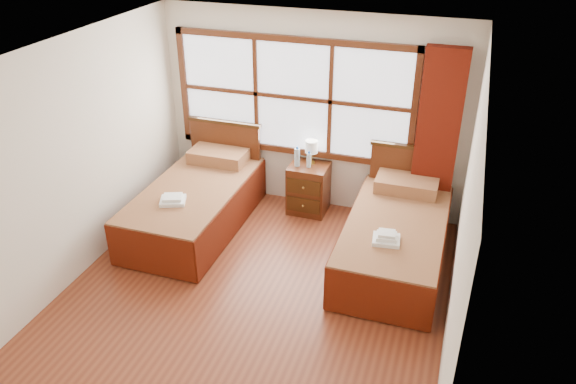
% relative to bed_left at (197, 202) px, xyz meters
% --- Properties ---
extents(floor, '(4.50, 4.50, 0.00)m').
position_rel_bed_left_xyz_m(floor, '(1.20, -1.20, -0.33)').
color(floor, brown).
rests_on(floor, ground).
extents(ceiling, '(4.50, 4.50, 0.00)m').
position_rel_bed_left_xyz_m(ceiling, '(1.20, -1.20, 2.27)').
color(ceiling, white).
rests_on(ceiling, wall_back).
extents(wall_back, '(4.00, 0.00, 4.00)m').
position_rel_bed_left_xyz_m(wall_back, '(1.20, 1.05, 0.97)').
color(wall_back, silver).
rests_on(wall_back, floor).
extents(wall_left, '(0.00, 4.50, 4.50)m').
position_rel_bed_left_xyz_m(wall_left, '(-0.80, -1.20, 0.97)').
color(wall_left, silver).
rests_on(wall_left, floor).
extents(wall_right, '(0.00, 4.50, 4.50)m').
position_rel_bed_left_xyz_m(wall_right, '(3.20, -1.20, 0.97)').
color(wall_right, silver).
rests_on(wall_right, floor).
extents(window, '(3.16, 0.06, 1.56)m').
position_rel_bed_left_xyz_m(window, '(0.95, 1.02, 1.17)').
color(window, white).
rests_on(window, wall_back).
extents(curtain, '(0.50, 0.16, 2.30)m').
position_rel_bed_left_xyz_m(curtain, '(2.80, 0.91, 0.84)').
color(curtain, '#601509').
rests_on(curtain, wall_back).
extents(bed_left, '(1.12, 2.17, 1.09)m').
position_rel_bed_left_xyz_m(bed_left, '(0.00, 0.00, 0.00)').
color(bed_left, '#39200C').
rests_on(bed_left, floor).
extents(bed_right, '(1.10, 2.13, 1.07)m').
position_rel_bed_left_xyz_m(bed_right, '(2.53, 0.00, -0.01)').
color(bed_right, '#39200C').
rests_on(bed_right, floor).
extents(nightstand, '(0.50, 0.49, 0.67)m').
position_rel_bed_left_xyz_m(nightstand, '(1.25, 0.80, 0.00)').
color(nightstand, '#502411').
rests_on(nightstand, floor).
extents(towels_left, '(0.36, 0.34, 0.09)m').
position_rel_bed_left_xyz_m(towels_left, '(-0.05, -0.48, 0.29)').
color(towels_left, white).
rests_on(towels_left, bed_left).
extents(towels_right, '(0.31, 0.28, 0.12)m').
position_rel_bed_left_xyz_m(towels_right, '(2.49, -0.51, 0.29)').
color(towels_right, white).
rests_on(towels_right, bed_right).
extents(lamp, '(0.16, 0.16, 0.32)m').
position_rel_bed_left_xyz_m(lamp, '(1.25, 0.88, 0.57)').
color(lamp, gold).
rests_on(lamp, nightstand).
extents(bottle_near, '(0.07, 0.07, 0.27)m').
position_rel_bed_left_xyz_m(bottle_near, '(1.10, 0.75, 0.46)').
color(bottle_near, silver).
rests_on(bottle_near, nightstand).
extents(bottle_far, '(0.06, 0.06, 0.22)m').
position_rel_bed_left_xyz_m(bottle_far, '(1.26, 0.76, 0.44)').
color(bottle_far, silver).
rests_on(bottle_far, nightstand).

